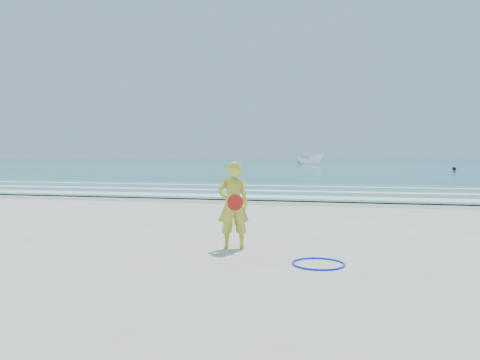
# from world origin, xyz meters

# --- Properties ---
(ground) EXTENTS (400.00, 400.00, 0.00)m
(ground) POSITION_xyz_m (0.00, 0.00, 0.00)
(ground) COLOR silver
(ground) RESTS_ON ground
(wet_sand) EXTENTS (400.00, 2.40, 0.00)m
(wet_sand) POSITION_xyz_m (0.00, 9.00, 0.00)
(wet_sand) COLOR #B2A893
(wet_sand) RESTS_ON ground
(ocean) EXTENTS (400.00, 190.00, 0.04)m
(ocean) POSITION_xyz_m (0.00, 105.00, 0.02)
(ocean) COLOR #19727F
(ocean) RESTS_ON ground
(shallow) EXTENTS (400.00, 10.00, 0.01)m
(shallow) POSITION_xyz_m (0.00, 14.00, 0.04)
(shallow) COLOR #59B7AD
(shallow) RESTS_ON ocean
(foam_near) EXTENTS (400.00, 1.40, 0.01)m
(foam_near) POSITION_xyz_m (0.00, 10.30, 0.05)
(foam_near) COLOR white
(foam_near) RESTS_ON shallow
(foam_mid) EXTENTS (400.00, 0.90, 0.01)m
(foam_mid) POSITION_xyz_m (0.00, 13.20, 0.05)
(foam_mid) COLOR white
(foam_mid) RESTS_ON shallow
(foam_far) EXTENTS (400.00, 0.60, 0.01)m
(foam_far) POSITION_xyz_m (0.00, 16.50, 0.05)
(foam_far) COLOR white
(foam_far) RESTS_ON shallow
(hoop) EXTENTS (0.98, 0.98, 0.03)m
(hoop) POSITION_xyz_m (2.81, -0.10, 0.01)
(hoop) COLOR #0D20F9
(hoop) RESTS_ON ground
(boat) EXTENTS (5.43, 3.38, 1.97)m
(boat) POSITION_xyz_m (-4.04, 74.58, 1.02)
(boat) COLOR white
(boat) RESTS_ON ocean
(buoy) EXTENTS (0.39, 0.39, 0.39)m
(buoy) POSITION_xyz_m (13.40, 44.84, 0.24)
(buoy) COLOR black
(buoy) RESTS_ON ocean
(woman) EXTENTS (0.64, 0.55, 1.49)m
(woman) POSITION_xyz_m (1.30, 0.77, 0.74)
(woman) COLOR gold
(woman) RESTS_ON ground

